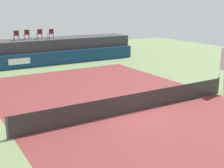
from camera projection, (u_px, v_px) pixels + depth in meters
The scene contains 13 objects.
ground_plane at pixel (105, 96), 17.54m from camera, with size 48.00×48.00×0.00m, color #6B7F51.
court_inner at pixel (134, 111), 15.05m from camera, with size 12.00×22.00×0.00m, color maroon.
sponsor_wall at pixel (45, 59), 26.07m from camera, with size 18.00×0.22×1.20m.
spectator_platform at pixel (39, 51), 27.43m from camera, with size 18.00×2.80×2.20m, color #38383D.
spectator_chair_far_left at pixel (16, 35), 25.78m from camera, with size 0.46×0.46×0.89m.
spectator_chair_left at pixel (27, 34), 26.63m from camera, with size 0.47×0.47×0.89m.
spectator_chair_center at pixel (40, 33), 27.19m from camera, with size 0.47×0.47×0.89m.
spectator_chair_right at pixel (51, 33), 27.44m from camera, with size 0.45×0.45×0.89m.
umpire_chair at pixel (224, 67), 17.94m from camera, with size 0.46×0.46×2.76m.
tennis_net at pixel (134, 103), 14.93m from camera, with size 12.40×0.02×0.95m, color #2D2D2D.
net_post_near at pixel (7, 128), 11.83m from camera, with size 0.10×0.10×1.00m, color #4C4C51.
net_post_far at pixel (218, 85), 18.02m from camera, with size 0.10×0.10×1.00m, color #4C4C51.
tennis_ball at pixel (95, 92), 18.23m from camera, with size 0.07×0.07×0.07m, color #D8EA33.
Camera 1 is at (-8.29, -11.57, 5.22)m, focal length 47.76 mm.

